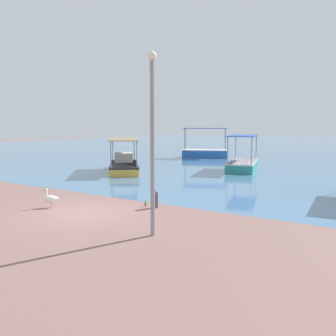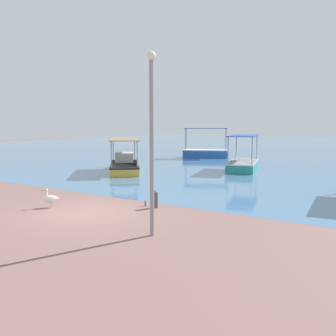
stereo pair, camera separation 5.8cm
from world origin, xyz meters
name	(u,v)px [view 1 (the left image)]	position (x,y,z in m)	size (l,w,h in m)	color
ground	(84,213)	(0.00, 0.00, 0.00)	(120.00, 120.00, 0.00)	#7B5A54
harbor_water	(322,147)	(0.00, 48.00, 0.00)	(110.00, 90.00, 0.00)	teal
fishing_boat_center	(243,163)	(0.13, 16.36, 0.51)	(3.26, 5.55, 2.60)	teal
fishing_boat_far_right	(205,152)	(-6.96, 24.00, 0.59)	(4.96, 3.65, 3.01)	blue
fishing_boat_far_left	(124,164)	(-6.96, 10.96, 0.54)	(5.37, 5.89, 2.38)	gold
pelican	(51,199)	(-1.84, -0.06, 0.38)	(0.70, 0.58, 0.80)	#E0997A
lamp_post	(152,134)	(3.98, -0.95, 3.17)	(0.28, 0.28, 5.63)	gray
mooring_bollard	(155,198)	(1.85, 2.26, 0.40)	(0.26, 0.26, 0.75)	#47474C
glass_bottle	(145,204)	(1.33, 2.29, 0.11)	(0.07, 0.07, 0.27)	#3F7F4C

